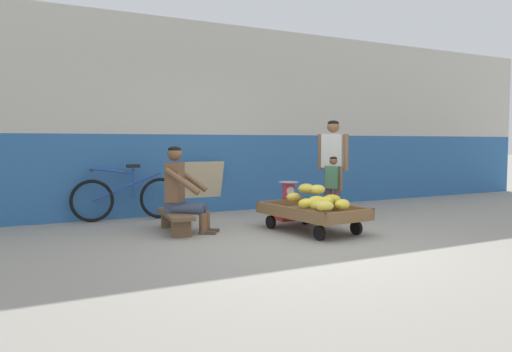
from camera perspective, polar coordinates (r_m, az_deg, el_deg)
ground_plane at (r=5.92m, az=4.53°, el=-7.77°), size 80.00×80.00×0.00m
back_wall at (r=8.56m, az=-6.68°, el=6.56°), size 16.00×0.30×3.19m
banana_cart at (r=6.71m, az=6.43°, el=-4.31°), size 0.99×1.52×0.36m
banana_pile at (r=6.57m, az=6.98°, el=-2.55°), size 0.84×1.22×0.26m
low_bench at (r=6.72m, az=-9.22°, el=-4.68°), size 0.45×1.13×0.27m
vendor_seated at (r=6.65m, az=-8.53°, el=-1.56°), size 0.74×0.68×1.14m
plastic_crate at (r=7.68m, az=3.73°, el=-3.93°), size 0.36×0.28×0.30m
weighing_scale at (r=7.64m, az=3.75°, el=-1.68°), size 0.30×0.30×0.29m
bicycle_near_left at (r=7.86m, az=-14.57°, el=-2.38°), size 1.65×0.48×0.86m
sign_board at (r=8.42m, az=-6.16°, el=-1.31°), size 0.70×0.26×0.88m
customer_adult at (r=7.84m, az=8.78°, el=2.07°), size 0.35×0.42×1.53m
customer_child at (r=7.43m, az=8.83°, el=-0.68°), size 0.19×0.30×0.98m
shopping_bag at (r=7.43m, az=6.84°, el=-4.45°), size 0.18×0.12×0.24m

